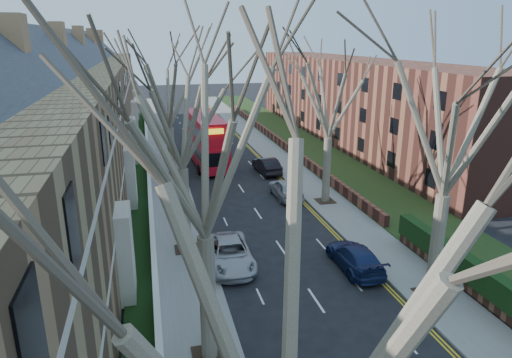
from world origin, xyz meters
TOP-DOWN VIEW (x-y plane):
  - pavement_left at (-6.00, 39.00)m, footprint 3.00×102.00m
  - pavement_right at (6.00, 39.00)m, footprint 3.00×102.00m
  - terrace_left at (-13.65, 31.00)m, footprint 9.70×78.00m
  - flats_right at (17.46, 43.00)m, footprint 13.97×54.00m
  - front_wall_left at (-7.65, 31.00)m, footprint 0.30×78.00m
  - grass_verge_right at (10.50, 39.00)m, footprint 6.00×102.00m
  - tree_left_near at (-5.70, -4.00)m, footprint 9.80×9.80m
  - tree_left_mid at (-5.70, 6.00)m, footprint 10.50×10.50m
  - tree_left_far at (-5.70, 16.00)m, footprint 10.15×10.15m
  - tree_left_dist at (-5.70, 28.00)m, footprint 10.50×10.50m
  - tree_right_mid at (5.70, 8.00)m, footprint 10.50×10.50m
  - tree_right_far at (5.70, 22.00)m, footprint 10.15×10.15m
  - double_decker_bus at (-1.84, 35.90)m, footprint 3.34×11.84m
  - car_left_far at (-3.44, 13.61)m, footprint 2.57×5.28m
  - car_right_near at (3.26, 11.59)m, footprint 1.98×4.81m
  - car_right_mid at (3.00, 23.86)m, footprint 1.96×4.64m
  - car_right_far at (3.33, 30.99)m, footprint 1.91×4.71m

SIDE VIEW (x-z plane):
  - pavement_left at x=-6.00m, z-range 0.00..0.12m
  - pavement_right at x=6.00m, z-range 0.00..0.12m
  - grass_verge_right at x=10.50m, z-range 0.12..0.18m
  - front_wall_left at x=-7.65m, z-range 0.12..1.12m
  - car_right_near at x=3.26m, z-range 0.00..1.39m
  - car_left_far at x=-3.44m, z-range 0.00..1.45m
  - car_right_far at x=3.33m, z-range 0.00..1.52m
  - car_right_mid at x=3.00m, z-range 0.00..1.57m
  - double_decker_bus at x=-1.84m, z-range -0.03..4.85m
  - flats_right at x=17.46m, z-range -0.02..9.98m
  - terrace_left at x=-13.65m, z-range -1.27..12.33m
  - tree_left_near at x=-5.70m, z-range 2.06..15.79m
  - tree_left_far at x=-5.70m, z-range 2.13..16.35m
  - tree_right_far at x=5.70m, z-range 2.13..16.35m
  - tree_left_mid at x=-5.70m, z-range 2.20..16.91m
  - tree_right_mid at x=5.70m, z-range 2.20..16.91m
  - tree_left_dist at x=-5.70m, z-range 2.20..16.91m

